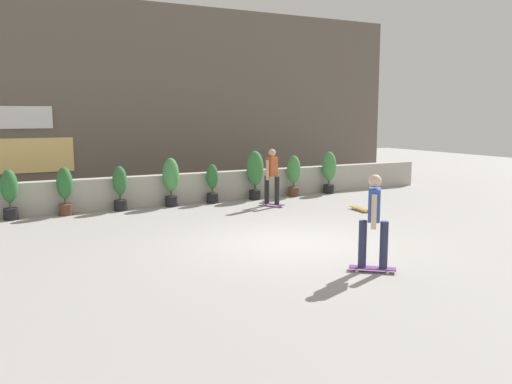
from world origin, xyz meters
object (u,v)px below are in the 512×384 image
potted_plant_6 (294,173)px  potted_plant_7 (329,169)px  potted_plant_4 (212,183)px  potted_plant_5 (255,171)px  potted_plant_0 (9,192)px  skateboard_near_camera (360,209)px  skater_mid_plaza (272,175)px  potted_plant_2 (120,186)px  potted_plant_1 (65,188)px  potted_plant_3 (171,179)px  skater_far_right (374,218)px

potted_plant_6 → potted_plant_7: 1.42m
potted_plant_4 → potted_plant_5: size_ratio=0.77×
potted_plant_0 → skateboard_near_camera: bearing=-19.9°
potted_plant_4 → skater_mid_plaza: skater_mid_plaza is taller
potted_plant_7 → potted_plant_2: bearing=180.0°
potted_plant_1 → potted_plant_2: potted_plant_1 is taller
skater_mid_plaza → potted_plant_0: bearing=168.9°
potted_plant_3 → skater_far_right: 8.08m
potted_plant_3 → potted_plant_7: bearing=0.0°
skater_mid_plaza → potted_plant_5: bearing=83.2°
potted_plant_2 → potted_plant_3: 1.51m
potted_plant_0 → potted_plant_4: 5.66m
skateboard_near_camera → potted_plant_4: bearing=134.6°
potted_plant_2 → skater_far_right: skater_far_right is taller
potted_plant_5 → potted_plant_4: bearing=180.0°
potted_plant_3 → skater_mid_plaza: bearing=-27.4°
potted_plant_3 → skateboard_near_camera: bearing=-35.6°
potted_plant_5 → potted_plant_7: (2.87, 0.00, -0.08)m
skater_mid_plaza → skateboard_near_camera: skater_mid_plaza is taller
potted_plant_0 → potted_plant_2: 2.84m
potted_plant_4 → skateboard_near_camera: potted_plant_4 is taller
potted_plant_1 → skater_far_right: skater_far_right is taller
potted_plant_1 → potted_plant_4: bearing=0.0°
potted_plant_1 → skater_far_right: size_ratio=0.77×
potted_plant_2 → skateboard_near_camera: 6.79m
potted_plant_2 → potted_plant_6: size_ratio=0.93×
potted_plant_0 → potted_plant_7: (10.00, -0.00, 0.10)m
potted_plant_5 → potted_plant_0: bearing=180.0°
potted_plant_7 → skater_far_right: bearing=-121.0°
potted_plant_2 → potted_plant_6: bearing=0.0°
potted_plant_6 → skater_mid_plaza: (-1.61, -1.36, 0.18)m
potted_plant_0 → potted_plant_7: 10.00m
potted_plant_5 → skateboard_near_camera: potted_plant_5 is taller
potted_plant_1 → potted_plant_3: potted_plant_3 is taller
potted_plant_1 → potted_plant_7: 8.64m
potted_plant_1 → potted_plant_7: (8.64, 0.00, 0.10)m
potted_plant_6 → skateboard_near_camera: bearing=-86.1°
potted_plant_1 → potted_plant_2: size_ratio=1.03×
potted_plant_6 → potted_plant_5: bearing=180.0°
potted_plant_0 → potted_plant_6: size_ratio=0.97×
potted_plant_1 → skateboard_near_camera: potted_plant_1 is taller
potted_plant_2 → skater_mid_plaza: size_ratio=0.74×
skateboard_near_camera → potted_plant_2: bearing=151.9°
potted_plant_4 → potted_plant_2: bearing=180.0°
potted_plant_5 → skateboard_near_camera: size_ratio=1.90×
potted_plant_5 → skater_far_right: skater_far_right is taller
potted_plant_2 → potted_plant_7: size_ratio=0.88×
potted_plant_3 → skater_far_right: bearing=-84.0°
potted_plant_0 → potted_plant_4: potted_plant_0 is taller
potted_plant_0 → skater_mid_plaza: bearing=-11.1°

